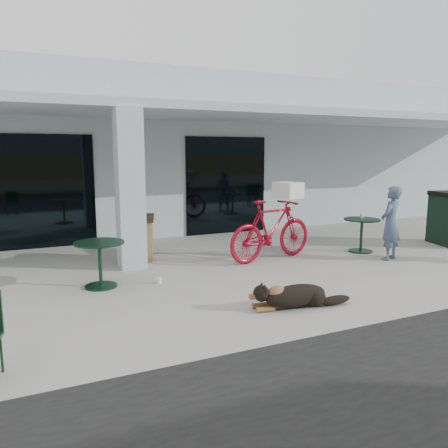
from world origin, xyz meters
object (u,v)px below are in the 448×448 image
bicycle (271,230)px  trash_receptacle (141,238)px  dog (296,294)px  person (391,223)px  cafe_table_near (100,265)px  cafe_table_far (361,235)px

bicycle → trash_receptacle: bearing=55.4°
dog → person: person is taller
cafe_table_near → cafe_table_far: 5.92m
bicycle → cafe_table_near: size_ratio=2.59×
bicycle → dog: 2.95m
bicycle → cafe_table_far: bearing=-105.3°
dog → cafe_table_near: bearing=147.2°
person → dog: bearing=1.7°
cafe_table_near → cafe_table_far: cafe_table_near is taller
cafe_table_near → person: bearing=-5.3°
bicycle → dog: size_ratio=1.85×
dog → cafe_table_far: cafe_table_far is taller
cafe_table_near → cafe_table_far: size_ratio=1.02×
cafe_table_far → person: 0.93m
bicycle → trash_receptacle: (-2.54, 1.13, -0.17)m
cafe_table_far → dog: bearing=-144.1°
cafe_table_far → person: person is taller
bicycle → cafe_table_near: 3.66m
cafe_table_near → person: (5.94, -0.55, 0.40)m
dog → trash_receptacle: bearing=119.0°
bicycle → cafe_table_near: bearing=86.7°
trash_receptacle → cafe_table_near: bearing=-124.2°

